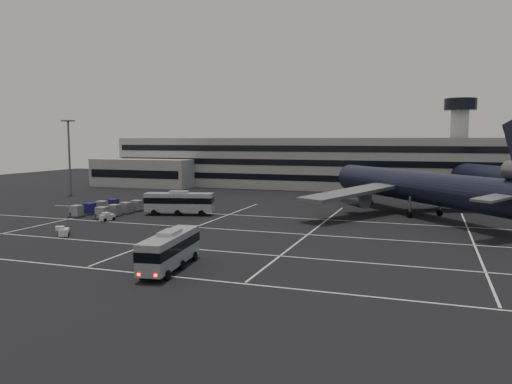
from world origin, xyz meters
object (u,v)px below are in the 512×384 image
at_px(trijet_main, 420,186).
at_px(bus_far, 179,202).
at_px(bus_near, 170,248).
at_px(tug_a, 107,217).
at_px(uld_cluster, 108,208).

distance_m(trijet_main, bus_far, 43.27).
bearing_deg(bus_near, bus_far, 109.22).
xyz_separation_m(trijet_main, bus_near, (-23.89, -47.65, -3.01)).
height_order(tug_a, uld_cluster, uld_cluster).
bearing_deg(uld_cluster, tug_a, -55.68).
distance_m(bus_near, bus_far, 38.39).
bearing_deg(trijet_main, tug_a, 166.30).
distance_m(bus_near, uld_cluster, 43.22).
bearing_deg(trijet_main, bus_near, -155.56).
relative_size(bus_near, tug_a, 4.53).
relative_size(trijet_main, tug_a, 18.35).
height_order(bus_near, tug_a, bus_near).
relative_size(bus_far, tug_a, 4.83).
height_order(bus_far, tug_a, bus_far).
height_order(trijet_main, uld_cluster, trijet_main).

